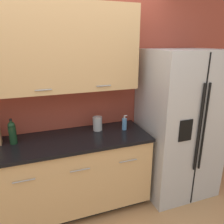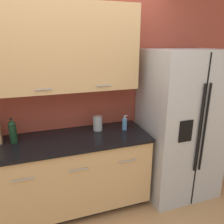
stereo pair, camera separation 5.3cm
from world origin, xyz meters
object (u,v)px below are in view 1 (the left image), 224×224
refrigerator (179,124)px  wine_bottle (12,132)px  steel_canister (97,124)px  soap_dispenser (124,124)px

refrigerator → wine_bottle: refrigerator is taller
wine_bottle → steel_canister: size_ratio=1.50×
wine_bottle → steel_canister: bearing=3.2°
steel_canister → refrigerator: bearing=-10.9°
wine_bottle → soap_dispenser: (1.22, -0.04, -0.05)m
refrigerator → steel_canister: 1.03m
wine_bottle → steel_canister: wine_bottle is taller
soap_dispenser → steel_canister: size_ratio=1.00×
refrigerator → soap_dispenser: size_ratio=10.15×
soap_dispenser → steel_canister: same height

